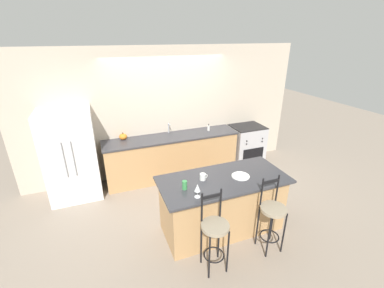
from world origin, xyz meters
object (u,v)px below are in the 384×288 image
(coffee_mug, at_px, (203,177))
(oven_range, at_px, (246,144))
(bar_stool_near, at_px, (215,233))
(pumpkin_decoration, at_px, (123,137))
(bar_stool_far, at_px, (272,215))
(soap_bottle, at_px, (209,128))
(wine_glass, at_px, (197,188))
(tumbler_cup, at_px, (185,185))
(refrigerator, at_px, (71,155))
(dinner_plate, at_px, (241,176))

(coffee_mug, bearing_deg, oven_range, 43.33)
(bar_stool_near, xyz_separation_m, pumpkin_decoration, (-0.75, 2.72, 0.41))
(bar_stool_far, bearing_deg, soap_bottle, 85.92)
(bar_stool_near, bearing_deg, pumpkin_decoration, 105.45)
(wine_glass, height_order, pumpkin_decoration, wine_glass)
(coffee_mug, relative_size, tumbler_cup, 0.97)
(refrigerator, height_order, oven_range, refrigerator)
(coffee_mug, height_order, soap_bottle, soap_bottle)
(wine_glass, height_order, soap_bottle, wine_glass)
(oven_range, distance_m, soap_bottle, 1.11)
(bar_stool_near, distance_m, tumbler_cup, 0.74)
(bar_stool_near, height_order, wine_glass, bar_stool_near)
(bar_stool_near, relative_size, bar_stool_far, 1.00)
(oven_range, xyz_separation_m, pumpkin_decoration, (-2.80, 0.19, 0.53))
(refrigerator, relative_size, coffee_mug, 13.96)
(tumbler_cup, xyz_separation_m, pumpkin_decoration, (-0.56, 2.12, 0.02))
(oven_range, distance_m, dinner_plate, 2.38)
(coffee_mug, bearing_deg, bar_stool_far, -43.43)
(dinner_plate, bearing_deg, bar_stool_far, -73.20)
(oven_range, distance_m, bar_stool_near, 3.26)
(oven_range, bearing_deg, dinner_plate, -124.90)
(wine_glass, xyz_separation_m, tumbler_cup, (-0.09, 0.24, -0.08))
(oven_range, distance_m, wine_glass, 3.11)
(wine_glass, bearing_deg, tumbler_cup, 110.92)
(dinner_plate, relative_size, coffee_mug, 2.23)
(refrigerator, bearing_deg, oven_range, 0.72)
(oven_range, height_order, wine_glass, wine_glass)
(refrigerator, xyz_separation_m, tumbler_cup, (1.54, -1.88, 0.12))
(bar_stool_near, distance_m, dinner_plate, 1.00)
(oven_range, xyz_separation_m, coffee_mug, (-1.90, -1.80, 0.50))
(coffee_mug, distance_m, pumpkin_decoration, 2.18)
(coffee_mug, bearing_deg, dinner_plate, -11.77)
(dinner_plate, height_order, pumpkin_decoration, pumpkin_decoration)
(refrigerator, bearing_deg, pumpkin_decoration, 13.82)
(soap_bottle, bearing_deg, bar_stool_far, -94.08)
(dinner_plate, relative_size, pumpkin_decoration, 1.74)
(bar_stool_near, xyz_separation_m, soap_bottle, (1.07, 2.58, 0.41))
(bar_stool_far, bearing_deg, oven_range, 65.17)
(wine_glass, xyz_separation_m, coffee_mug, (0.24, 0.38, -0.09))
(pumpkin_decoration, bearing_deg, refrigerator, -166.18)
(refrigerator, xyz_separation_m, dinner_plate, (2.44, -1.87, 0.07))
(wine_glass, bearing_deg, refrigerator, 127.51)
(pumpkin_decoration, bearing_deg, soap_bottle, -4.45)
(dinner_plate, bearing_deg, wine_glass, -162.32)
(refrigerator, bearing_deg, bar_stool_near, -55.13)
(tumbler_cup, bearing_deg, wine_glass, -69.08)
(refrigerator, distance_m, pumpkin_decoration, 1.01)
(coffee_mug, xyz_separation_m, tumbler_cup, (-0.33, -0.14, 0.01))
(wine_glass, bearing_deg, pumpkin_decoration, 105.50)
(bar_stool_near, distance_m, coffee_mug, 0.83)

